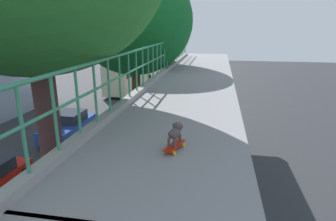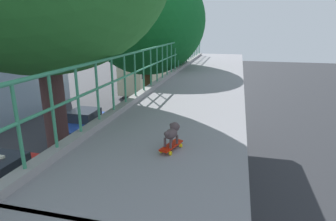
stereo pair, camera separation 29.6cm
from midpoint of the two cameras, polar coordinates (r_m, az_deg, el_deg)
name	(u,v)px [view 2 (the right image)]	position (r m, az deg, el deg)	size (l,w,h in m)	color
car_red_taxi_fourth	(2,175)	(14.39, -30.04, -11.22)	(1.81, 3.93, 1.54)	red
car_green_fifth	(113,149)	(15.18, -10.52, -7.64)	(2.00, 3.90, 1.44)	#1D6731
car_blue_sixth	(83,124)	(19.20, -16.33, -2.56)	(1.98, 4.32, 1.62)	navy
car_grey_seventh	(149,111)	(21.25, -3.55, -0.18)	(1.73, 4.05, 1.56)	slate
city_bus	(147,72)	(32.66, -4.05, 7.84)	(2.58, 11.29, 3.30)	beige
roadside_tree_far	(147,22)	(12.97, -3.64, 17.46)	(5.12, 5.12, 9.41)	brown
toy_skateboard	(171,146)	(4.15, 2.72, -7.19)	(0.28, 0.50, 0.08)	red
small_dog	(172,132)	(4.09, 2.94, -4.34)	(0.22, 0.36, 0.32)	#4C3D3F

